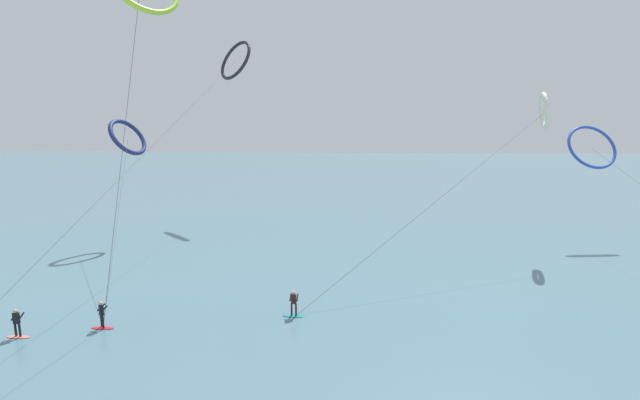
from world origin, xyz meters
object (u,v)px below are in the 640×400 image
surfer_coral (17,325)px  kite_cobalt (592,147)px  surfer_crimson (102,317)px  kite_ivory (544,111)px  kite_navy (128,137)px  kite_charcoal (235,60)px  surfer_teal (294,305)px

surfer_coral → kite_cobalt: bearing=-144.2°
surfer_coral → surfer_crimson: (4.20, 1.41, 0.00)m
kite_ivory → kite_navy: kite_ivory is taller
kite_ivory → kite_charcoal: (-32.79, 14.77, 7.00)m
surfer_teal → surfer_crimson: size_ratio=1.00×
kite_navy → kite_charcoal: size_ratio=0.44×
kite_cobalt → surfer_crimson: bearing=-158.4°
surfer_coral → kite_navy: size_ratio=0.08×
kite_ivory → kite_cobalt: (6.88, 4.29, -3.50)m
kite_ivory → kite_cobalt: 8.83m
surfer_teal → kite_cobalt: kite_cobalt is taller
surfer_crimson → kite_cobalt: bearing=-106.2°
surfer_crimson → kite_ivory: kite_ivory is taller
surfer_teal → surfer_crimson: 11.46m
kite_charcoal → kite_ivory: bearing=16.8°
surfer_coral → kite_charcoal: (3.90, 35.11, 19.62)m
kite_ivory → surfer_crimson: bearing=134.6°
surfer_teal → surfer_coral: (-15.39, -3.87, 0.00)m
kite_ivory → kite_charcoal: bearing=80.1°
surfer_teal → kite_ivory: (21.30, 16.47, 12.62)m
surfer_coral → kite_ivory: kite_ivory is taller
kite_cobalt → kite_navy: bearing=175.6°
surfer_teal → kite_cobalt: size_ratio=0.05×
surfer_coral → kite_cobalt: 50.87m
kite_navy → kite_cobalt: bearing=-70.5°
kite_navy → kite_cobalt: size_ratio=0.61×
kite_navy → kite_charcoal: kite_charcoal is taller
surfer_crimson → kite_navy: (-7.85, 19.44, 10.14)m
kite_cobalt → kite_charcoal: kite_charcoal is taller
kite_navy → kite_charcoal: bearing=-13.0°
surfer_crimson → kite_navy: size_ratio=0.08×
surfer_coral → surfer_crimson: size_ratio=1.00×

